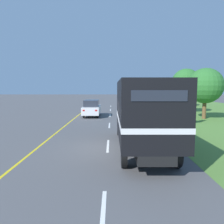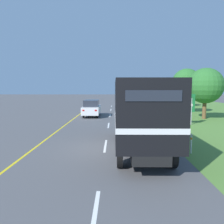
# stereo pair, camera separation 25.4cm
# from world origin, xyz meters

# --- Properties ---
(ground_plane) EXTENTS (200.00, 200.00, 0.00)m
(ground_plane) POSITION_xyz_m (0.00, 0.00, 0.00)
(ground_plane) COLOR #515154
(edge_line_yellow) EXTENTS (0.12, 58.27, 0.01)m
(edge_line_yellow) POSITION_xyz_m (-3.70, 13.04, 0.00)
(edge_line_yellow) COLOR yellow
(edge_line_yellow) RESTS_ON ground
(centre_dash_nearest) EXTENTS (0.12, 2.60, 0.01)m
(centre_dash_nearest) POSITION_xyz_m (0.00, -6.05, 0.00)
(centre_dash_nearest) COLOR white
(centre_dash_nearest) RESTS_ON ground
(centre_dash_near) EXTENTS (0.12, 2.60, 0.01)m
(centre_dash_near) POSITION_xyz_m (0.00, 0.55, 0.00)
(centre_dash_near) COLOR white
(centre_dash_near) RESTS_ON ground
(centre_dash_mid_a) EXTENTS (0.12, 2.60, 0.01)m
(centre_dash_mid_a) POSITION_xyz_m (0.00, 7.15, 0.00)
(centre_dash_mid_a) COLOR white
(centre_dash_mid_a) RESTS_ON ground
(centre_dash_mid_b) EXTENTS (0.12, 2.60, 0.01)m
(centre_dash_mid_b) POSITION_xyz_m (0.00, 13.75, 0.00)
(centre_dash_mid_b) COLOR white
(centre_dash_mid_b) RESTS_ON ground
(centre_dash_far) EXTENTS (0.12, 2.60, 0.01)m
(centre_dash_far) POSITION_xyz_m (0.00, 20.35, 0.00)
(centre_dash_far) COLOR white
(centre_dash_far) RESTS_ON ground
(centre_dash_farthest) EXTENTS (0.12, 2.60, 0.01)m
(centre_dash_farthest) POSITION_xyz_m (0.00, 26.95, 0.00)
(centre_dash_farthest) COLOR white
(centre_dash_farthest) RESTS_ON ground
(horse_trailer_truck) EXTENTS (2.46, 8.15, 3.47)m
(horse_trailer_truck) POSITION_xyz_m (1.75, -0.27, 1.95)
(horse_trailer_truck) COLOR black
(horse_trailer_truck) RESTS_ON ground
(lead_car_white) EXTENTS (1.80, 4.31, 1.84)m
(lead_car_white) POSITION_xyz_m (-2.03, 13.02, 0.94)
(lead_car_white) COLOR black
(lead_car_white) RESTS_ON ground
(highway_sign) EXTENTS (1.84, 0.09, 2.63)m
(highway_sign) POSITION_xyz_m (6.49, 7.54, 1.63)
(highway_sign) COLOR #9E9EA3
(highway_sign) RESTS_ON ground
(roadside_tree_near) EXTENTS (3.58, 3.58, 5.17)m
(roadside_tree_near) POSITION_xyz_m (9.70, 11.21, 3.36)
(roadside_tree_near) COLOR brown
(roadside_tree_near) RESTS_ON ground
(roadside_tree_mid) EXTENTS (3.55, 3.55, 5.60)m
(roadside_tree_mid) POSITION_xyz_m (9.61, 16.83, 3.80)
(roadside_tree_mid) COLOR brown
(roadside_tree_mid) RESTS_ON ground
(roadside_tree_far) EXTENTS (4.10, 4.10, 5.32)m
(roadside_tree_far) POSITION_xyz_m (11.84, 26.79, 3.26)
(roadside_tree_far) COLOR brown
(roadside_tree_far) RESTS_ON ground
(delineator_post) EXTENTS (0.08, 0.08, 0.95)m
(delineator_post) POSITION_xyz_m (4.16, -0.84, 0.51)
(delineator_post) COLOR white
(delineator_post) RESTS_ON ground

